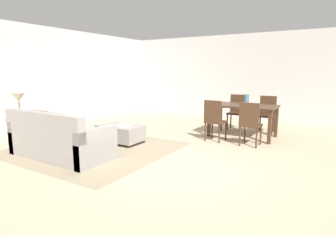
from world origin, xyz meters
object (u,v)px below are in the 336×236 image
Objects in this scene: table_lamp at (19,98)px; dining_chair_near_left at (214,118)px; dining_chair_near_right at (250,122)px; dining_chair_far_right at (267,112)px; dining_table at (243,109)px; vase_centerpiece at (247,100)px; side_table at (21,124)px; couch at (59,141)px; ottoman_table at (120,133)px; dining_chair_far_left at (237,110)px; book_on_ottoman at (123,125)px.

table_lamp is 0.57× the size of dining_chair_near_left.
dining_chair_far_right is (0.01, 1.57, 0.00)m from dining_chair_near_right.
dining_chair_far_right is (0.39, 0.79, -0.14)m from dining_table.
table_lamp is 2.06× the size of vase_centerpiece.
couch is at bearing -2.86° from side_table.
dining_table is at bearing 41.50° from side_table.
table_lamp reaches higher than dining_table.
side_table is 5.70m from dining_chair_far_right.
dining_chair_near_left is 0.78m from dining_chair_near_right.
ottoman_table is 3.71m from dining_chair_far_right.
dining_table is 1.64× the size of dining_chair_near_left.
dining_chair_far_right is 3.60× the size of vase_centerpiece.
dining_chair_near_left and dining_chair_far_right have the same top height.
dining_table reaches higher than ottoman_table.
ottoman_table is at bearing -121.77° from dining_chair_far_left.
vase_centerpiece reaches higher than dining_chair_near_left.
side_table is at bearing -128.88° from dining_chair_far_left.
vase_centerpiece is at bearing 55.99° from dining_chair_near_left.
side_table is at bearing 14.04° from table_lamp.
side_table is at bearing 177.14° from couch.
side_table is 4.92m from vase_centerpiece.
dining_chair_near_right is 0.87m from vase_centerpiece.
table_lamp is 5.72m from dining_chair_far_right.
table_lamp is (-1.55, -1.28, 0.78)m from ottoman_table.
side_table is at bearing -138.50° from dining_table.
dining_chair_near_left is (1.69, 1.17, 0.30)m from ottoman_table.
dining_table is 0.25m from vase_centerpiece.
book_on_ottoman is (1.67, 1.24, -0.06)m from side_table.
ottoman_table is 0.64× the size of dining_table.
dining_chair_near_right is at bearing -0.56° from dining_chair_near_left.
dining_chair_near_right is 2.65m from book_on_ottoman.
dining_chair_far_left is (3.24, 4.02, 0.06)m from side_table.
dining_chair_near_left reaches higher than couch.
dining_chair_near_left is at bearing 34.72° from ottoman_table.
dining_chair_near_right is at bearing 42.30° from couch.
dining_chair_near_right is at bearing -68.41° from vase_centerpiece.
dining_chair_near_left is (-0.41, -0.77, -0.14)m from dining_table.
vase_centerpiece is 0.98× the size of book_on_ottoman.
couch reaches higher than dining_table.
table_lamp is at bearing 177.14° from couch.
vase_centerpiece is at bearing 41.04° from ottoman_table.
dining_chair_near_left is at bearing -90.18° from dining_chair_far_left.
dining_table is (2.38, 3.29, 0.36)m from couch.
dining_chair_far_left is 3.54× the size of book_on_ottoman.
book_on_ottoman is at bearing -119.56° from dining_chair_far_left.
dining_table is (2.10, 1.94, 0.44)m from ottoman_table.
table_lamp is 4.88m from dining_table.
dining_table is at bearing 153.53° from vase_centerpiece.
ottoman_table is 0.22m from book_on_ottoman.
ottoman_table is (0.28, 1.34, -0.07)m from couch.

